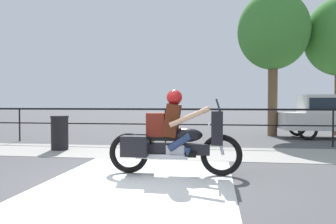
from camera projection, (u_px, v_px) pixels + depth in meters
The scene contains 8 objects.
ground_plane at pixel (118, 183), 5.44m from camera, with size 120.00×120.00×0.00m, color #4C4C4F.
sidewalk_band at pixel (155, 152), 8.81m from camera, with size 44.00×2.40×0.01m, color #99968E.
crosswalk_band at pixel (135, 186), 5.20m from camera, with size 3.12×6.00×0.01m, color silver.
fence_railing at pixel (165, 116), 10.55m from camera, with size 36.00×0.05×1.15m.
motorcycle at pixel (173, 137), 6.05m from camera, with size 2.49×0.76×1.57m.
parked_car at pixel (336, 114), 12.15m from camera, with size 4.14×1.67×1.62m.
trash_bin at pixel (60, 133), 9.18m from camera, with size 0.49×0.49×0.97m.
tree_behind_sign at pixel (273, 32), 13.07m from camera, with size 2.81×2.81×5.76m.
Camera 1 is at (1.60, -5.23, 1.33)m, focal length 35.00 mm.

